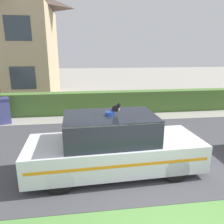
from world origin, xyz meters
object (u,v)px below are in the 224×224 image
house_left (2,39)px  police_car (113,145)px  wheelie_bin (3,111)px  cat (117,108)px

house_left → police_car: bearing=-61.1°
police_car → wheelie_bin: 6.37m
police_car → house_left: size_ratio=0.59×
wheelie_bin → police_car: bearing=-69.6°
cat → house_left: house_left is taller
cat → wheelie_bin: (-4.38, 4.71, -1.18)m
cat → wheelie_bin: size_ratio=0.21×
police_car → cat: 1.01m
cat → house_left: (-5.99, 10.75, 2.16)m
cat → wheelie_bin: bearing=157.7°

